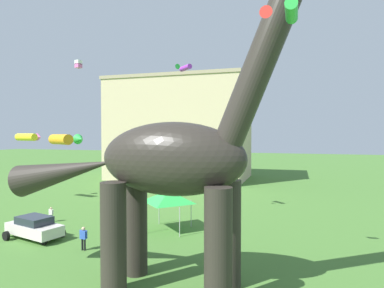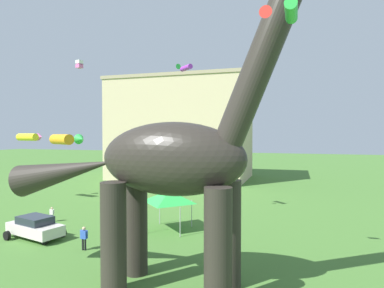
{
  "view_description": "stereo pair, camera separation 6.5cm",
  "coord_description": "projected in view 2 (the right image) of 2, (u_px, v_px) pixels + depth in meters",
  "views": [
    {
      "loc": [
        7.45,
        -9.29,
        7.26
      ],
      "look_at": [
        2.84,
        5.61,
        6.78
      ],
      "focal_mm": 31.55,
      "sensor_mm": 36.0,
      "label": 1
    },
    {
      "loc": [
        7.51,
        -9.28,
        7.26
      ],
      "look_at": [
        2.84,
        5.61,
        6.78
      ],
      "focal_mm": 31.55,
      "sensor_mm": 36.0,
      "label": 2
    }
  ],
  "objects": [
    {
      "name": "dinosaur_sculpture",
      "position": [
        171.0,
        159.0,
        15.56
      ],
      "size": [
        16.14,
        3.42,
        16.87
      ],
      "rotation": [
        0.0,
        0.0,
        -0.3
      ],
      "color": "#2D2823",
      "rests_on": "ground_plane"
    },
    {
      "name": "festival_canopy_tent",
      "position": [
        169.0,
        196.0,
        25.33
      ],
      "size": [
        3.15,
        3.15,
        3.0
      ],
      "color": "#B2B2B7",
      "rests_on": "ground_plane"
    },
    {
      "name": "background_building_block",
      "position": [
        182.0,
        129.0,
        55.24
      ],
      "size": [
        21.89,
        13.32,
        16.18
      ],
      "color": "#CCB78E",
      "rests_on": "ground_plane"
    },
    {
      "name": "kite_high_right",
      "position": [
        184.0,
        68.0,
        28.71
      ],
      "size": [
        1.6,
        1.6,
        0.46
      ],
      "color": "purple"
    },
    {
      "name": "kite_trailing",
      "position": [
        66.0,
        139.0,
        28.96
      ],
      "size": [
        3.16,
        3.23,
        0.92
      ],
      "color": "orange"
    },
    {
      "name": "person_watching_child",
      "position": [
        52.0,
        213.0,
        27.74
      ],
      "size": [
        0.46,
        0.2,
        1.22
      ],
      "rotation": [
        0.0,
        0.0,
        1.27
      ],
      "color": "#2D3347",
      "rests_on": "ground_plane"
    },
    {
      "name": "person_near_flyer",
      "position": [
        84.0,
        236.0,
        20.97
      ],
      "size": [
        0.55,
        0.24,
        1.47
      ],
      "rotation": [
        0.0,
        0.0,
        3.9
      ],
      "color": "black",
      "rests_on": "ground_plane"
    },
    {
      "name": "kite_apex",
      "position": [
        30.0,
        137.0,
        36.25
      ],
      "size": [
        2.87,
        2.63,
        0.82
      ],
      "color": "yellow"
    },
    {
      "name": "kite_near_high",
      "position": [
        263.0,
        43.0,
        17.16
      ],
      "size": [
        0.71,
        0.52,
        0.23
      ],
      "color": "#287AE5"
    },
    {
      "name": "kite_near_low",
      "position": [
        286.0,
        11.0,
        11.89
      ],
      "size": [
        1.32,
        1.58,
        0.46
      ],
      "color": "green"
    },
    {
      "name": "parked_sedan_left",
      "position": [
        35.0,
        227.0,
        23.33
      ],
      "size": [
        4.51,
        2.75,
        1.55
      ],
      "rotation": [
        0.0,
        0.0,
        -0.25
      ],
      "color": "silver",
      "rests_on": "ground_plane"
    },
    {
      "name": "kite_far_right",
      "position": [
        79.0,
        64.0,
        32.94
      ],
      "size": [
        0.63,
        0.63,
        0.75
      ],
      "color": "white"
    },
    {
      "name": "person_strolling_adult",
      "position": [
        111.0,
        217.0,
        25.18
      ],
      "size": [
        0.63,
        0.28,
        1.69
      ],
      "rotation": [
        0.0,
        0.0,
        5.88
      ],
      "color": "#2D3347",
      "rests_on": "ground_plane"
    }
  ]
}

